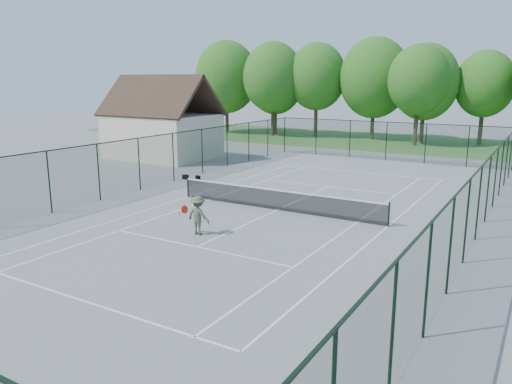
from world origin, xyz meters
TOP-DOWN VIEW (x-y plane):
  - ground at (0.00, 0.00)m, footprint 140.00×140.00m
  - grass_far at (0.00, 30.00)m, footprint 80.00×16.00m
  - court_lines at (0.00, 0.00)m, footprint 11.05×23.85m
  - tennis_net at (0.00, 0.00)m, footprint 11.08×0.08m
  - fence_enclosure at (0.00, 0.00)m, footprint 18.05×36.05m
  - utility_building at (-16.00, 10.00)m, footprint 8.60×6.27m
  - tree_line_far at (0.00, 30.00)m, footprint 39.40×6.40m
  - sports_bag_a at (-8.73, 3.80)m, footprint 0.39×0.25m
  - sports_bag_b at (-8.02, 4.18)m, footprint 0.36×0.29m
  - tennis_player at (-0.92, -5.08)m, footprint 2.02×0.91m

SIDE VIEW (x-z plane):
  - ground at x=0.00m, z-range 0.00..0.00m
  - court_lines at x=0.00m, z-range 0.00..0.01m
  - grass_far at x=0.00m, z-range 0.00..0.01m
  - sports_bag_b at x=-8.02m, z-range 0.00..0.25m
  - sports_bag_a at x=-8.73m, z-range 0.00..0.30m
  - tennis_net at x=0.00m, z-range 0.03..1.13m
  - tennis_player at x=-0.92m, z-range 0.00..1.62m
  - fence_enclosure at x=0.00m, z-range 0.05..3.07m
  - utility_building at x=-16.00m, z-range -0.20..6.44m
  - tree_line_far at x=0.00m, z-range 1.14..10.84m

